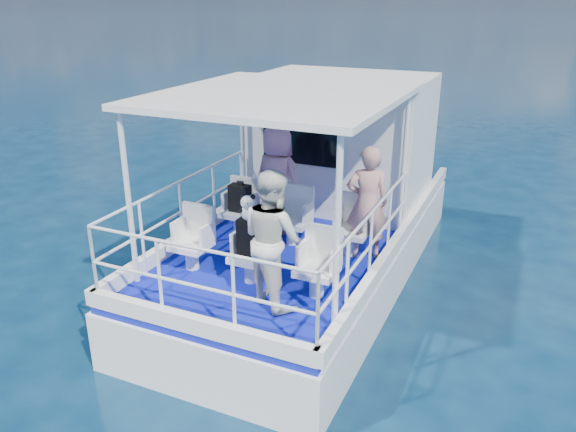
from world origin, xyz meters
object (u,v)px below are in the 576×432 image
at_px(backpack_center, 251,238).
at_px(panda, 249,207).
at_px(passenger_stbd_aft, 273,238).
at_px(passenger_port_fwd, 277,180).

bearing_deg(backpack_center, panda, -143.65).
bearing_deg(passenger_stbd_aft, passenger_port_fwd, -36.54).
height_order(passenger_stbd_aft, panda, passenger_stbd_aft).
xyz_separation_m(passenger_port_fwd, backpack_center, (0.44, -1.69, -0.21)).
distance_m(passenger_port_fwd, passenger_stbd_aft, 2.20).
relative_size(passenger_port_fwd, backpack_center, 3.39).
xyz_separation_m(passenger_stbd_aft, backpack_center, (-0.45, 0.31, -0.20)).
bearing_deg(passenger_port_fwd, panda, 115.98).
xyz_separation_m(backpack_center, panda, (-0.02, -0.01, 0.41)).
bearing_deg(panda, passenger_stbd_aft, -32.66).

